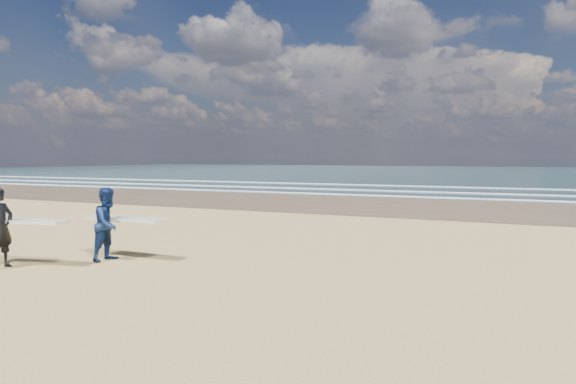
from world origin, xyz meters
The scene contains 2 objects.
surfer_near centered at (-1.65, -0.66, 0.92)m, with size 2.26×1.20×1.80m.
surfer_far centered at (-0.08, 0.95, 0.88)m, with size 2.21×1.06×1.75m.
Camera 1 is at (8.81, -8.36, 2.49)m, focal length 32.00 mm.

